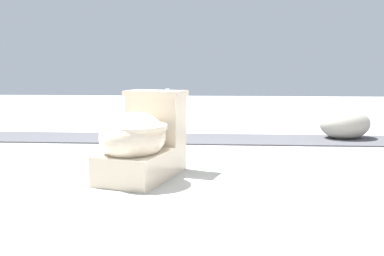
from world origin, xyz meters
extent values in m
plane|color=#A8A59E|center=(0.00, 0.00, 0.00)|extent=(14.00, 14.00, 0.00)
cube|color=#4C4C51|center=(-1.28, 0.50, 0.01)|extent=(0.56, 8.00, 0.01)
cube|color=beige|center=(0.10, 0.05, 0.09)|extent=(0.67, 0.50, 0.17)
ellipsoid|color=beige|center=(0.20, 0.02, 0.26)|extent=(0.52, 0.47, 0.28)
cylinder|color=beige|center=(0.20, 0.02, 0.32)|extent=(0.48, 0.48, 0.03)
cube|color=beige|center=(-0.10, 0.11, 0.32)|extent=(0.27, 0.38, 0.30)
cube|color=beige|center=(-0.10, 0.11, 0.49)|extent=(0.30, 0.41, 0.04)
cylinder|color=silver|center=(-0.08, 0.19, 0.51)|extent=(0.02, 0.02, 0.01)
ellipsoid|color=#ADA899|center=(-1.40, 1.63, 0.14)|extent=(0.48, 0.55, 0.28)
camera|label=1|loc=(2.67, 0.53, 0.66)|focal=42.00mm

